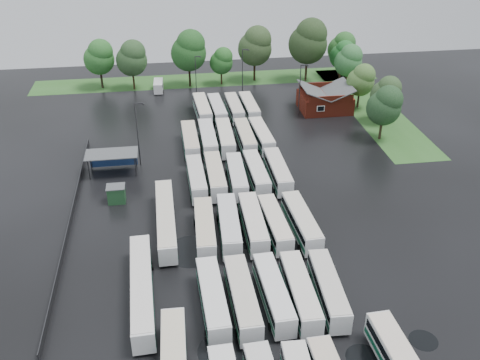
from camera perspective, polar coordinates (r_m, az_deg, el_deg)
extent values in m
plane|color=black|center=(70.40, -0.19, -6.67)|extent=(160.00, 160.00, 0.00)
cube|color=maroon|center=(111.45, 9.02, 8.22)|extent=(10.00, 8.00, 3.40)
cube|color=#4C4F51|center=(109.84, 7.86, 9.44)|extent=(5.07, 8.60, 2.19)
cube|color=#4C4F51|center=(111.29, 10.37, 9.50)|extent=(5.07, 8.60, 2.19)
cube|color=maroon|center=(107.11, 9.71, 8.53)|extent=(9.00, 0.20, 1.20)
cube|color=silver|center=(107.18, 8.60, 7.54)|extent=(1.60, 0.12, 1.20)
cylinder|color=#2D2D30|center=(86.97, -15.83, 1.04)|extent=(0.16, 0.16, 3.40)
cylinder|color=#2D2D30|center=(86.20, -11.10, 1.39)|extent=(0.16, 0.16, 3.40)
cylinder|color=#2D2D30|center=(89.78, -15.64, 2.00)|extent=(0.16, 0.16, 3.40)
cylinder|color=#2D2D30|center=(89.04, -11.06, 2.35)|extent=(0.16, 0.16, 3.40)
cube|color=#4C4F51|center=(87.12, -13.55, 2.75)|extent=(8.20, 4.20, 0.15)
cube|color=navy|center=(89.65, -13.34, 2.21)|extent=(7.60, 0.08, 2.60)
cube|color=#1C4825|center=(80.19, -13.05, -1.50)|extent=(2.50, 2.00, 2.50)
cube|color=#4C4F51|center=(79.54, -13.15, -0.69)|extent=(2.70, 2.20, 0.12)
cube|color=#2F6225|center=(128.35, -3.49, 10.61)|extent=(80.00, 10.00, 0.01)
cube|color=#2F6225|center=(115.32, 13.75, 7.56)|extent=(10.00, 50.00, 0.01)
cube|color=#2D2D30|center=(77.49, -17.59, -3.95)|extent=(0.10, 50.00, 1.20)
cube|color=silver|center=(59.45, -2.93, -12.59)|extent=(2.77, 11.65, 2.65)
cube|color=black|center=(59.09, -2.95, -12.20)|extent=(2.81, 11.19, 0.85)
cube|color=#15553C|center=(59.84, -2.92, -13.00)|extent=(2.81, 11.42, 0.58)
cube|color=white|center=(58.53, -2.97, -11.59)|extent=(2.66, 11.30, 0.12)
cylinder|color=black|center=(57.70, -2.51, -16.01)|extent=(2.46, 0.93, 0.93)
cylinder|color=black|center=(63.10, -3.25, -11.24)|extent=(2.46, 0.93, 0.93)
cube|color=silver|center=(59.49, 0.25, -12.46)|extent=(2.68, 11.84, 2.70)
cube|color=black|center=(59.12, 0.25, -12.07)|extent=(2.73, 11.37, 0.87)
cube|color=#0F5F39|center=(59.89, 0.25, -12.88)|extent=(2.72, 11.61, 0.59)
cube|color=beige|center=(58.56, 0.25, -11.44)|extent=(2.57, 11.49, 0.12)
cylinder|color=black|center=(57.73, 0.83, -15.94)|extent=(2.51, 0.94, 0.94)
cylinder|color=black|center=(63.18, -0.28, -11.10)|extent=(2.51, 0.94, 0.94)
cube|color=silver|center=(60.24, 3.58, -11.97)|extent=(2.78, 11.42, 2.60)
cube|color=black|center=(59.90, 3.60, -11.60)|extent=(2.82, 10.97, 0.83)
cube|color=#205D45|center=(60.62, 3.57, -12.38)|extent=(2.82, 11.20, 0.57)
cube|color=white|center=(59.36, 3.62, -11.00)|extent=(2.67, 11.08, 0.11)
cylinder|color=black|center=(58.56, 4.28, -15.25)|extent=(2.41, 0.91, 0.91)
cylinder|color=black|center=(63.77, 2.89, -10.71)|extent=(2.41, 0.91, 0.91)
cube|color=silver|center=(60.59, 6.41, -11.80)|extent=(2.56, 11.58, 2.65)
cube|color=black|center=(60.25, 6.44, -11.42)|extent=(2.61, 11.12, 0.85)
cube|color=#186348|center=(60.98, 6.38, -12.21)|extent=(2.60, 11.35, 0.58)
cube|color=silver|center=(59.70, 6.49, -10.81)|extent=(2.46, 11.23, 0.12)
cylinder|color=black|center=(58.90, 7.23, -15.10)|extent=(2.45, 0.92, 0.92)
cylinder|color=black|center=(64.15, 5.54, -10.54)|extent=(2.45, 0.92, 0.92)
cube|color=silver|center=(61.43, 9.38, -11.43)|extent=(2.93, 11.41, 2.59)
cube|color=black|center=(61.09, 9.42, -11.06)|extent=(2.96, 10.96, 0.83)
cube|color=#1E5540|center=(61.80, 9.34, -11.83)|extent=(2.96, 11.19, 0.57)
cube|color=beige|center=(60.56, 9.49, -10.47)|extent=(2.81, 11.07, 0.11)
cylinder|color=black|center=(59.79, 10.30, -14.60)|extent=(2.40, 0.90, 0.90)
cylinder|color=black|center=(64.87, 8.37, -10.24)|extent=(2.40, 0.90, 0.90)
cube|color=silver|center=(70.01, -3.78, -5.21)|extent=(2.86, 11.63, 2.64)
cube|color=black|center=(69.71, -3.79, -4.85)|extent=(2.90, 11.17, 0.85)
cube|color=#155C40|center=(70.34, -3.76, -5.60)|extent=(2.90, 11.40, 0.58)
cube|color=beige|center=(69.24, -3.82, -4.28)|extent=(2.75, 11.28, 0.12)
cylinder|color=black|center=(67.81, -3.46, -7.89)|extent=(2.45, 0.92, 0.92)
cylinder|color=black|center=(73.80, -4.00, -4.43)|extent=(2.45, 0.92, 0.92)
cube|color=silver|center=(70.45, -1.19, -4.86)|extent=(3.02, 11.92, 2.71)
cube|color=black|center=(70.14, -1.19, -4.49)|extent=(3.06, 11.45, 0.87)
cube|color=#0F623E|center=(70.79, -1.18, -5.25)|extent=(3.06, 11.69, 0.60)
cube|color=silver|center=(69.67, -1.20, -3.90)|extent=(2.91, 11.56, 0.12)
cylinder|color=black|center=(68.20, -0.77, -7.57)|extent=(2.51, 0.95, 0.95)
cylinder|color=black|center=(74.32, -1.55, -4.09)|extent=(2.51, 0.95, 0.95)
cube|color=silver|center=(70.81, 1.41, -4.67)|extent=(2.58, 11.78, 2.69)
cube|color=black|center=(70.51, 1.41, -4.31)|extent=(2.63, 11.31, 0.86)
cube|color=#0D5836|center=(71.15, 1.40, -5.06)|extent=(2.63, 11.54, 0.59)
cube|color=silver|center=(70.04, 1.42, -3.72)|extent=(2.48, 11.43, 0.12)
cylinder|color=black|center=(68.59, 1.92, -7.35)|extent=(2.50, 0.94, 0.94)
cylinder|color=black|center=(74.64, 0.91, -3.92)|extent=(2.50, 0.94, 0.94)
cube|color=silver|center=(71.03, 3.73, -4.70)|extent=(2.77, 11.24, 2.56)
cube|color=black|center=(70.75, 3.74, -4.35)|extent=(2.81, 10.80, 0.82)
cube|color=#116545|center=(71.35, 3.71, -5.07)|extent=(2.81, 11.02, 0.56)
cube|color=silver|center=(70.30, 3.76, -3.80)|extent=(2.66, 10.90, 0.11)
cylinder|color=black|center=(68.94, 4.29, -7.23)|extent=(2.37, 0.89, 0.89)
cylinder|color=black|center=(74.64, 3.14, -3.98)|extent=(2.37, 0.89, 0.89)
cube|color=silver|center=(71.54, 6.56, -4.49)|extent=(2.96, 11.82, 2.69)
cube|color=black|center=(71.25, 6.58, -4.13)|extent=(3.00, 11.36, 0.86)
cube|color=#105435|center=(71.88, 6.53, -4.88)|extent=(3.00, 11.59, 0.59)
cube|color=silver|center=(70.78, 6.62, -3.55)|extent=(2.85, 11.47, 0.12)
cylinder|color=black|center=(69.38, 7.26, -7.12)|extent=(2.49, 0.94, 0.94)
cylinder|color=black|center=(75.30, 5.81, -3.75)|extent=(2.49, 0.94, 0.94)
cube|color=silver|center=(81.51, -4.67, 0.15)|extent=(2.53, 11.25, 2.57)
cube|color=black|center=(81.26, -4.68, 0.46)|extent=(2.58, 10.80, 0.82)
cube|color=#1F5A3F|center=(81.79, -4.65, -0.20)|extent=(2.57, 11.02, 0.57)
cube|color=silver|center=(80.87, -4.71, 0.97)|extent=(2.43, 10.91, 0.11)
cylinder|color=black|center=(79.07, -4.44, -1.93)|extent=(2.38, 0.90, 0.90)
cylinder|color=black|center=(85.27, -4.82, 0.57)|extent=(2.38, 0.90, 0.90)
cube|color=silver|center=(81.92, -2.66, 0.43)|extent=(2.48, 11.66, 2.67)
cube|color=black|center=(81.66, -2.66, 0.76)|extent=(2.53, 11.19, 0.85)
cube|color=#0F5E3B|center=(82.21, -2.65, 0.08)|extent=(2.53, 11.43, 0.59)
cube|color=beige|center=(81.26, -2.68, 1.29)|extent=(2.38, 11.31, 0.12)
cylinder|color=black|center=(79.39, -2.35, -1.70)|extent=(2.48, 0.93, 0.93)
cylinder|color=black|center=(85.82, -2.90, 0.86)|extent=(2.48, 0.93, 0.93)
cube|color=silver|center=(81.82, -0.35, 0.39)|extent=(2.71, 11.36, 2.59)
cube|color=black|center=(81.57, -0.35, 0.70)|extent=(2.75, 10.91, 0.83)
cube|color=#20644B|center=(82.10, -0.35, 0.04)|extent=(2.75, 11.13, 0.57)
cube|color=silver|center=(81.17, -0.35, 1.21)|extent=(2.60, 11.02, 0.11)
cylinder|color=black|center=(79.38, 0.02, -1.69)|extent=(2.40, 0.90, 0.90)
cylinder|color=black|center=(85.58, -0.69, 0.80)|extent=(2.40, 0.90, 0.90)
cube|color=silver|center=(82.69, 1.75, 0.72)|extent=(2.61, 11.42, 2.61)
cube|color=black|center=(82.44, 1.76, 1.03)|extent=(2.66, 10.97, 0.83)
cube|color=#196044|center=(82.97, 1.75, 0.37)|extent=(2.65, 11.20, 0.57)
cube|color=silver|center=(82.05, 1.77, 1.54)|extent=(2.51, 11.08, 0.11)
cylinder|color=black|center=(80.24, 2.19, -1.34)|extent=(2.42, 0.91, 0.91)
cylinder|color=black|center=(86.46, 1.33, 1.11)|extent=(2.42, 0.91, 0.91)
cube|color=silver|center=(83.30, 4.05, 0.91)|extent=(2.42, 11.59, 2.66)
cube|color=black|center=(83.05, 4.06, 1.23)|extent=(2.48, 11.13, 0.85)
cube|color=#18553C|center=(83.58, 4.04, 0.56)|extent=(2.47, 11.36, 0.58)
cube|color=silver|center=(82.65, 4.08, 1.75)|extent=(2.32, 11.24, 0.12)
cylinder|color=black|center=(80.82, 4.56, -1.17)|extent=(2.46, 0.93, 0.93)
cylinder|color=black|center=(87.12, 3.52, 1.30)|extent=(2.46, 0.93, 0.93)
cube|color=silver|center=(93.30, -5.33, 4.17)|extent=(2.58, 11.81, 2.70)
cube|color=black|center=(93.07, -5.35, 4.47)|extent=(2.63, 11.34, 0.86)
cube|color=#0D5D3F|center=(93.55, -5.31, 3.84)|extent=(2.62, 11.58, 0.59)
cube|color=beige|center=(92.71, -5.37, 4.95)|extent=(2.47, 11.46, 0.12)
cylinder|color=black|center=(90.51, -5.14, 2.39)|extent=(2.51, 0.94, 0.94)
cylinder|color=black|center=(97.28, -5.44, 4.39)|extent=(2.51, 0.94, 0.94)
cube|color=silver|center=(93.78, -3.45, 4.39)|extent=(2.48, 11.81, 2.71)
cube|color=black|center=(93.55, -3.46, 4.69)|extent=(2.53, 11.34, 0.87)
cube|color=#14563B|center=(94.04, -3.44, 4.06)|extent=(2.53, 11.57, 0.60)
cube|color=silver|center=(93.20, -3.48, 5.17)|extent=(2.38, 11.45, 0.12)
cylinder|color=black|center=(90.99, -3.20, 2.62)|extent=(2.51, 0.94, 0.94)
cylinder|color=black|center=(97.77, -3.64, 4.61)|extent=(2.51, 0.94, 0.94)
cube|color=silver|center=(94.04, -1.57, 4.50)|extent=(2.70, 11.78, 2.69)
cube|color=black|center=(93.81, -1.57, 4.80)|extent=(2.75, 11.32, 0.86)
cube|color=#146044|center=(94.29, -1.56, 4.18)|extent=(2.75, 11.55, 0.59)
cube|color=silver|center=(93.46, -1.58, 5.28)|extent=(2.60, 11.43, 0.12)
cylinder|color=black|center=(91.27, -1.27, 2.75)|extent=(2.49, 0.94, 0.94)
cylinder|color=black|center=(97.99, -1.82, 4.71)|extent=(2.49, 0.94, 0.94)
cube|color=silver|center=(94.29, 0.55, 4.55)|extent=(2.48, 11.45, 2.62)
cube|color=black|center=(94.07, 0.55, 4.84)|extent=(2.53, 11.00, 0.84)
cube|color=#1C5E45|center=(94.54, 0.55, 4.24)|extent=(2.53, 11.22, 0.58)
cube|color=beige|center=(93.73, 0.55, 5.31)|extent=(2.38, 11.11, 0.11)
cylinder|color=black|center=(91.62, 0.90, 2.85)|extent=(2.43, 0.91, 0.91)
cylinder|color=black|center=(98.12, 0.22, 4.76)|extent=(2.43, 0.91, 0.91)
cube|color=silver|center=(94.94, 2.31, 4.71)|extent=(2.87, 11.47, 2.61)
cube|color=black|center=(94.72, 2.31, 4.99)|extent=(2.91, 11.01, 0.83)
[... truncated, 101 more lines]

